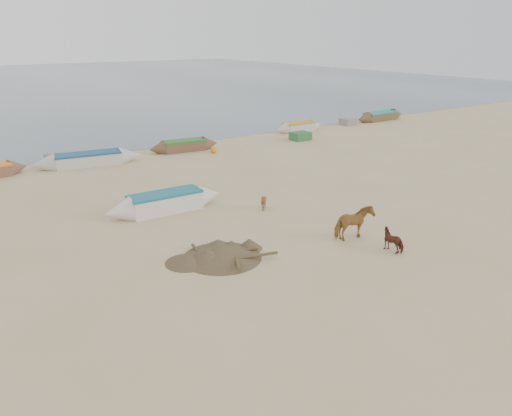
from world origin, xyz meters
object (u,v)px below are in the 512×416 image
Objects in this scene: near_canoe at (165,202)px; calf_front at (263,202)px; cow_adult at (354,223)px; calf_right at (394,240)px.

calf_front is at bearing -31.03° from near_canoe.
near_canoe is (-4.02, 2.53, 0.07)m from calf_front.
cow_adult reaches higher than calf_front.
near_canoe reaches higher than calf_front.
near_canoe is at bearing -127.25° from calf_front.
cow_adult reaches higher than near_canoe.
calf_right is 10.89m from near_canoe.
calf_right is 0.15× the size of near_canoe.
cow_adult is 1.82m from calf_right.
calf_right is at bearing 7.18° from calf_front.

